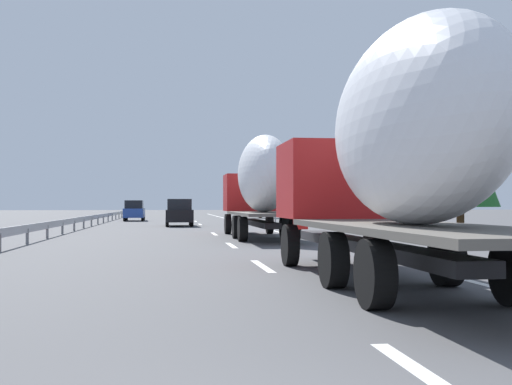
{
  "coord_description": "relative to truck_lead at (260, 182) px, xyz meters",
  "views": [
    {
      "loc": [
        -3.21,
        0.49,
        1.55
      ],
      "look_at": [
        26.79,
        -3.57,
        2.11
      ],
      "focal_mm": 44.68,
      "sensor_mm": 36.0,
      "label": 1
    }
  ],
  "objects": [
    {
      "name": "guardrail_median",
      "position": [
        17.48,
        9.6,
        -1.97
      ],
      "size": [
        94.0,
        0.1,
        0.76
      ],
      "color": "#9EA0A5",
      "rests_on": "ground_plane"
    },
    {
      "name": "lane_stripe_2",
      "position": [
        -4.91,
        1.8,
        -2.55
      ],
      "size": [
        3.2,
        0.2,
        0.01
      ],
      "primitive_type": "cube",
      "color": "white",
      "rests_on": "ground_plane"
    },
    {
      "name": "ground_plane",
      "position": [
        14.48,
        3.6,
        -2.55
      ],
      "size": [
        260.0,
        260.0,
        0.0
      ],
      "primitive_type": "plane",
      "color": "#4C4C4F"
    },
    {
      "name": "lane_stripe_3",
      "position": [
        4.44,
        1.8,
        -2.55
      ],
      "size": [
        3.2,
        0.2,
        0.01
      ],
      "primitive_type": "cube",
      "color": "white",
      "rests_on": "ground_plane"
    },
    {
      "name": "truck_lead",
      "position": [
        0.0,
        0.0,
        0.0
      ],
      "size": [
        12.37,
        2.55,
        4.58
      ],
      "color": "#B21919",
      "rests_on": "ground_plane"
    },
    {
      "name": "car_yellow_coupe",
      "position": [
        60.94,
        3.32,
        -1.62
      ],
      "size": [
        4.28,
        1.8,
        1.85
      ],
      "color": "gold",
      "rests_on": "ground_plane"
    },
    {
      "name": "car_blue_sedan",
      "position": [
        31.56,
        7.39,
        -1.6
      ],
      "size": [
        4.62,
        1.83,
        1.91
      ],
      "color": "#28479E",
      "rests_on": "ground_plane"
    },
    {
      "name": "road_sign",
      "position": [
        14.46,
        -3.1,
        -0.53
      ],
      "size": [
        0.1,
        0.9,
        2.91
      ],
      "color": "gray",
      "rests_on": "ground_plane"
    },
    {
      "name": "tree_1",
      "position": [
        64.45,
        -6.69,
        1.55
      ],
      "size": [
        3.43,
        3.43,
        6.51
      ],
      "color": "#472D19",
      "rests_on": "ground_plane"
    },
    {
      "name": "tree_2",
      "position": [
        17.13,
        -8.88,
        1.0
      ],
      "size": [
        2.45,
        2.45,
        5.6
      ],
      "color": "#472D19",
      "rests_on": "ground_plane"
    },
    {
      "name": "lane_stripe_1",
      "position": [
        -12.97,
        1.8,
        -2.55
      ],
      "size": [
        3.2,
        0.2,
        0.01
      ],
      "primitive_type": "cube",
      "color": "white",
      "rests_on": "ground_plane"
    },
    {
      "name": "lane_stripe_4",
      "position": [
        20.29,
        1.8,
        -2.55
      ],
      "size": [
        3.2,
        0.2,
        0.01
      ],
      "primitive_type": "cube",
      "color": "white",
      "rests_on": "ground_plane"
    },
    {
      "name": "lane_stripe_0",
      "position": [
        -23.52,
        1.8,
        -2.55
      ],
      "size": [
        3.2,
        0.2,
        0.01
      ],
      "primitive_type": "cube",
      "color": "white",
      "rests_on": "ground_plane"
    },
    {
      "name": "lane_stripe_5",
      "position": [
        29.1,
        1.8,
        -2.55
      ],
      "size": [
        3.2,
        0.2,
        0.01
      ],
      "primitive_type": "cube",
      "color": "white",
      "rests_on": "ground_plane"
    },
    {
      "name": "tree_0",
      "position": [
        42.85,
        -6.1,
        1.58
      ],
      "size": [
        3.73,
        3.73,
        6.64
      ],
      "color": "#472D19",
      "rests_on": "ground_plane"
    },
    {
      "name": "edge_line_right",
      "position": [
        19.48,
        -1.9,
        -2.55
      ],
      "size": [
        110.0,
        0.2,
        0.01
      ],
      "primitive_type": "cube",
      "color": "white",
      "rests_on": "ground_plane"
    },
    {
      "name": "tree_3",
      "position": [
        -1.43,
        -8.95,
        1.34
      ],
      "size": [
        3.45,
        3.45,
        6.37
      ],
      "color": "#472D19",
      "rests_on": "ground_plane"
    },
    {
      "name": "truck_trailing",
      "position": [
        -17.36,
        -0.0,
        0.02
      ],
      "size": [
        12.02,
        2.55,
        4.63
      ],
      "color": "#B21919",
      "rests_on": "ground_plane"
    },
    {
      "name": "car_black_suv",
      "position": [
        16.64,
        3.44,
        -1.59
      ],
      "size": [
        4.69,
        1.9,
        1.91
      ],
      "color": "black",
      "rests_on": "ground_plane"
    }
  ]
}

